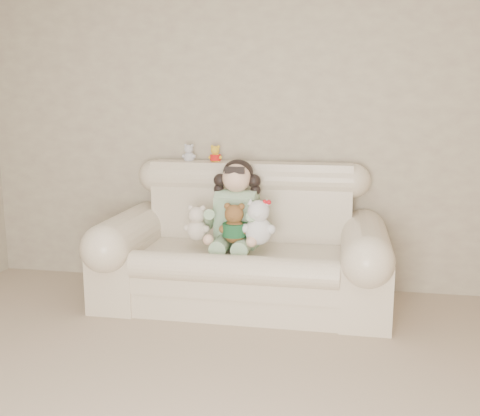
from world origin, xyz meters
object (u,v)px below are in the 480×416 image
brown_teddy (234,220)px  seated_child (237,203)px  sofa (243,237)px  white_cat (259,217)px  cream_teddy (197,220)px

brown_teddy → seated_child: bearing=119.1°
sofa → white_cat: sofa is taller
sofa → seated_child: (-0.06, 0.08, 0.24)m
seated_child → brown_teddy: size_ratio=1.95×
white_cat → brown_teddy: bearing=168.5°
sofa → white_cat: 0.26m
seated_child → cream_teddy: (-0.26, -0.18, -0.10)m
white_cat → cream_teddy: 0.46m
sofa → brown_teddy: size_ratio=6.19×
brown_teddy → sofa: bearing=96.4°
sofa → brown_teddy: bearing=-106.7°
white_cat → seated_child: bearing=123.1°
white_cat → cream_teddy: bearing=165.8°
seated_child → cream_teddy: size_ratio=2.18×
sofa → brown_teddy: 0.20m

